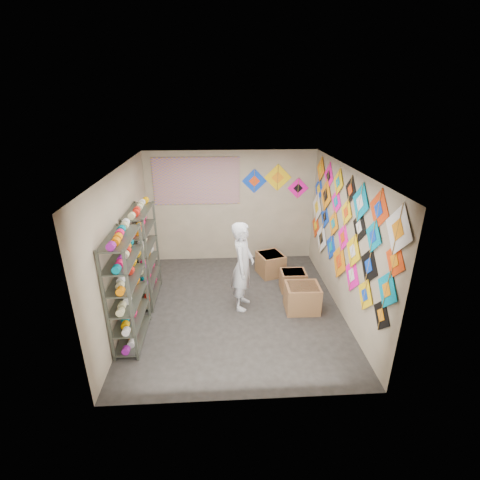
{
  "coord_description": "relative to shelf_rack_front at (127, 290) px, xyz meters",
  "views": [
    {
      "loc": [
        -0.26,
        -5.78,
        3.84
      ],
      "look_at": [
        0.1,
        0.3,
        1.3
      ],
      "focal_mm": 26.0,
      "sensor_mm": 36.0,
      "label": 1
    }
  ],
  "objects": [
    {
      "name": "carton_c",
      "position": [
        2.64,
        2.18,
        -0.7
      ],
      "size": [
        0.68,
        0.71,
        0.51
      ],
      "primitive_type": "cube",
      "rotation": [
        0.0,
        0.0,
        0.31
      ],
      "color": "brown",
      "rests_on": "ground"
    },
    {
      "name": "ground",
      "position": [
        1.78,
        0.85,
        -0.95
      ],
      "size": [
        4.5,
        4.5,
        0.0
      ],
      "primitive_type": "plane",
      "color": "#292624"
    },
    {
      "name": "string_spools",
      "position": [
        -0.0,
        0.65,
        0.1
      ],
      "size": [
        0.12,
        2.36,
        0.12
      ],
      "color": "#F70E55",
      "rests_on": "ground"
    },
    {
      "name": "back_wall_kites",
      "position": [
        2.82,
        3.09,
        1.02
      ],
      "size": [
        1.6,
        0.02,
        0.84
      ],
      "color": "blue",
      "rests_on": "room_walls"
    },
    {
      "name": "poster",
      "position": [
        0.98,
        3.08,
        1.05
      ],
      "size": [
        2.0,
        0.01,
        1.1
      ],
      "primitive_type": "cube",
      "color": "#6E52B3",
      "rests_on": "room_walls"
    },
    {
      "name": "kite_wall_display",
      "position": [
        3.76,
        0.91,
        0.68
      ],
      "size": [
        0.06,
        4.34,
        2.11
      ],
      "color": "black",
      "rests_on": "room_walls"
    },
    {
      "name": "shelf_rack_back",
      "position": [
        0.0,
        1.3,
        0.0
      ],
      "size": [
        0.4,
        1.1,
        1.9
      ],
      "primitive_type": "cube",
      "color": "#4C5147",
      "rests_on": "ground"
    },
    {
      "name": "room_walls",
      "position": [
        1.78,
        0.85,
        0.69
      ],
      "size": [
        4.5,
        4.5,
        4.5
      ],
      "color": "tan",
      "rests_on": "ground"
    },
    {
      "name": "shopkeeper",
      "position": [
        1.92,
        0.89,
        -0.08
      ],
      "size": [
        0.84,
        0.72,
        1.75
      ],
      "primitive_type": "imported",
      "rotation": [
        0.0,
        0.0,
        1.32
      ],
      "color": "silver",
      "rests_on": "ground"
    },
    {
      "name": "carton_a",
      "position": [
        3.04,
        0.69,
        -0.69
      ],
      "size": [
        0.64,
        0.54,
        0.53
      ],
      "primitive_type": "cube",
      "rotation": [
        0.0,
        0.0,
        -0.02
      ],
      "color": "brown",
      "rests_on": "ground"
    },
    {
      "name": "shelf_rack_front",
      "position": [
        0.0,
        0.0,
        0.0
      ],
      "size": [
        0.4,
        1.1,
        1.9
      ],
      "primitive_type": "cube",
      "color": "#4C5147",
      "rests_on": "ground"
    },
    {
      "name": "carton_b",
      "position": [
        3.02,
        1.45,
        -0.74
      ],
      "size": [
        0.52,
        0.43,
        0.43
      ],
      "primitive_type": "cube",
      "rotation": [
        0.0,
        0.0,
        -0.01
      ],
      "color": "brown",
      "rests_on": "ground"
    }
  ]
}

